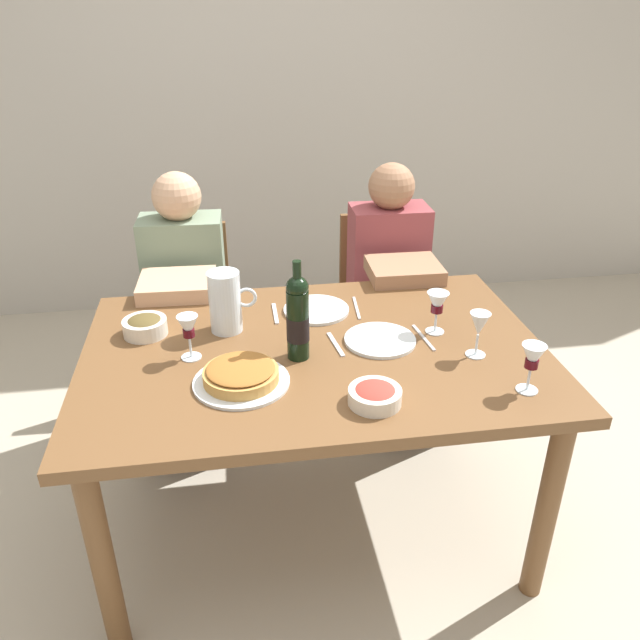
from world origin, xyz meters
TOP-DOWN VIEW (x-y plane):
  - ground_plane at (0.00, 0.00)m, footprint 8.00×8.00m
  - back_wall at (0.00, 2.06)m, footprint 8.00×0.10m
  - dining_table at (0.00, 0.00)m, footprint 1.50×1.00m
  - wine_bottle at (-0.06, -0.05)m, footprint 0.07×0.07m
  - water_pitcher at (-0.28, 0.17)m, footprint 0.16×0.11m
  - baked_tart at (-0.25, -0.17)m, footprint 0.29×0.29m
  - salad_bowl at (0.12, -0.33)m, footprint 0.15×0.15m
  - olive_bowl at (-0.55, 0.18)m, footprint 0.15×0.15m
  - wine_glass_left_diner at (0.50, -0.12)m, footprint 0.07×0.07m
  - wine_glass_right_diner at (0.42, 0.05)m, footprint 0.07×0.07m
  - wine_glass_centre at (0.58, -0.34)m, footprint 0.07×0.07m
  - wine_glass_spare at (-0.40, 0.00)m, footprint 0.07×0.07m
  - dinner_plate_left_setting at (0.22, 0.01)m, footprint 0.24×0.24m
  - dinner_plate_right_setting at (0.04, 0.26)m, footprint 0.24×0.24m
  - fork_left_setting at (0.07, 0.01)m, footprint 0.03×0.16m
  - knife_left_setting at (0.37, 0.01)m, footprint 0.03×0.18m
  - knife_right_setting at (0.19, 0.26)m, footprint 0.03×0.18m
  - spoon_right_setting at (-0.11, 0.26)m, footprint 0.02×0.16m
  - chair_left at (-0.45, 0.91)m, footprint 0.42×0.42m
  - diner_left at (-0.45, 0.67)m, footprint 0.35×0.51m
  - chair_right at (0.45, 0.92)m, footprint 0.41×0.41m
  - diner_right at (0.45, 0.68)m, footprint 0.34×0.51m

SIDE VIEW (x-z plane):
  - ground_plane at x=0.00m, z-range 0.00..0.00m
  - chair_left at x=-0.45m, z-range 0.06..0.93m
  - chair_right at x=0.45m, z-range 0.06..0.93m
  - diner_left at x=-0.45m, z-range 0.04..1.20m
  - diner_right at x=0.45m, z-range 0.04..1.20m
  - dining_table at x=0.00m, z-range 0.29..1.05m
  - fork_left_setting at x=0.07m, z-range 0.76..0.76m
  - knife_left_setting at x=0.37m, z-range 0.76..0.76m
  - knife_right_setting at x=0.19m, z-range 0.76..0.76m
  - spoon_right_setting at x=-0.11m, z-range 0.76..0.76m
  - dinner_plate_left_setting at x=0.22m, z-range 0.76..0.77m
  - dinner_plate_right_setting at x=0.04m, z-range 0.76..0.77m
  - salad_bowl at x=0.12m, z-range 0.76..0.81m
  - baked_tart at x=-0.25m, z-range 0.76..0.82m
  - olive_bowl at x=-0.55m, z-range 0.76..0.83m
  - water_pitcher at x=-0.28m, z-range 0.75..0.96m
  - wine_glass_spare at x=-0.40m, z-range 0.79..0.94m
  - wine_glass_right_diner at x=0.42m, z-range 0.79..0.94m
  - wine_glass_left_diner at x=0.50m, z-range 0.79..0.94m
  - wine_glass_centre at x=0.58m, z-range 0.79..0.94m
  - wine_bottle at x=-0.06m, z-range 0.74..1.06m
  - back_wall at x=0.00m, z-range 0.00..2.80m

